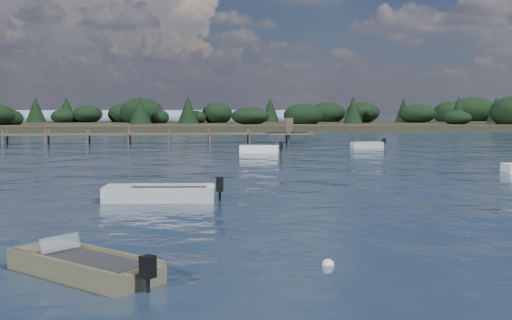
{
  "coord_description": "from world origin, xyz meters",
  "views": [
    {
      "loc": [
        -6.72,
        -21.17,
        3.98
      ],
      "look_at": [
        -3.11,
        14.0,
        1.0
      ],
      "focal_mm": 45.0,
      "sensor_mm": 36.0,
      "label": 1
    }
  ],
  "objects": [
    {
      "name": "jetty",
      "position": [
        -21.74,
        47.99,
        0.98
      ],
      "size": [
        64.5,
        3.2,
        3.4
      ],
      "color": "#4E4539",
      "rests_on": "ground"
    },
    {
      "name": "far_headland",
      "position": [
        25.0,
        100.0,
        1.96
      ],
      "size": [
        190.0,
        40.0,
        5.8
      ],
      "color": "black",
      "rests_on": "ground"
    },
    {
      "name": "ground",
      "position": [
        0.0,
        60.0,
        0.0
      ],
      "size": [
        400.0,
        400.0,
        0.0
      ],
      "primitive_type": "plane",
      "color": "#142030",
      "rests_on": "ground"
    },
    {
      "name": "tender_far_grey_b",
      "position": [
        10.03,
        38.29,
        0.16
      ],
      "size": [
        3.37,
        1.43,
        1.14
      ],
      "color": "#A3A8A9",
      "rests_on": "ground"
    },
    {
      "name": "dinghy_near_olive",
      "position": [
        -9.26,
        -6.02,
        0.14
      ],
      "size": [
        3.95,
        3.88,
        1.06
      ],
      "color": "#716A4B",
      "rests_on": "ground"
    },
    {
      "name": "buoy_c",
      "position": [
        -9.29,
        10.95,
        0.0
      ],
      "size": [
        0.32,
        0.32,
        0.32
      ],
      "primitive_type": "sphere",
      "color": "silver",
      "rests_on": "ground"
    },
    {
      "name": "tender_far_white",
      "position": [
        -0.87,
        32.98,
        0.18
      ],
      "size": [
        3.75,
        1.93,
        1.26
      ],
      "color": "white",
      "rests_on": "ground"
    },
    {
      "name": "dinghy_mid_grey",
      "position": [
        -8.04,
        5.88,
        0.17
      ],
      "size": [
        5.05,
        2.07,
        1.26
      ],
      "color": "#A3A8A9",
      "rests_on": "ground"
    },
    {
      "name": "buoy_a",
      "position": [
        -3.32,
        -5.66,
        0.0
      ],
      "size": [
        0.32,
        0.32,
        0.32
      ],
      "primitive_type": "sphere",
      "color": "silver",
      "rests_on": "ground"
    }
  ]
}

